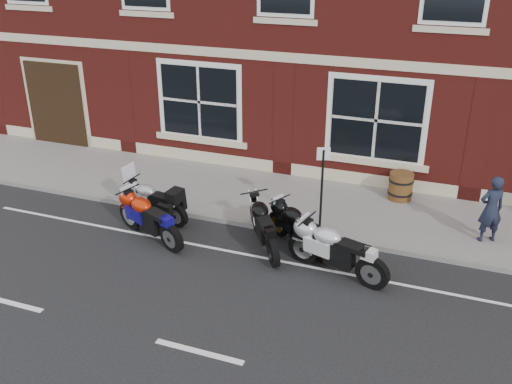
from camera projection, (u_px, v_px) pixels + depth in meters
ground at (261, 263)px, 12.03m from camera, size 80.00×80.00×0.00m
sidewalk at (301, 202)px, 14.56m from camera, size 30.00×3.00×0.12m
kerb at (282, 230)px, 13.22m from camera, size 30.00×0.16×0.12m
moto_touring_silver at (153, 199)px, 13.67m from camera, size 1.97×0.63×1.31m
moto_sport_red at (150, 216)px, 12.75m from camera, size 2.08×1.02×0.99m
moto_sport_black at (299, 226)px, 12.42m from camera, size 1.77×1.23×0.92m
moto_sport_silver at (336, 248)px, 11.42m from camera, size 2.22×0.81×1.03m
moto_naked_black at (265, 223)px, 12.43m from camera, size 1.33×1.91×0.99m
pedestrian_left at (491, 209)px, 12.35m from camera, size 0.67×0.59×1.54m
barrel_planter at (401, 186)px, 14.49m from camera, size 0.63×0.63×0.70m
parking_sign at (322, 184)px, 12.54m from camera, size 0.28×0.11×2.04m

